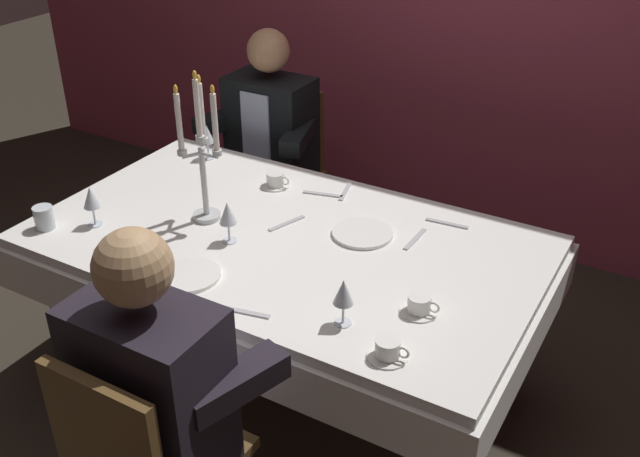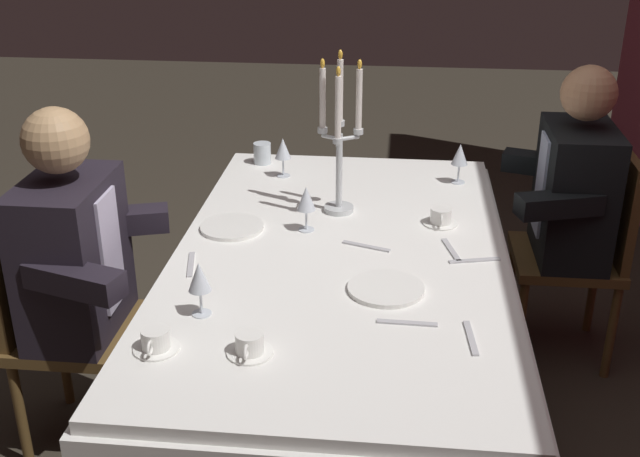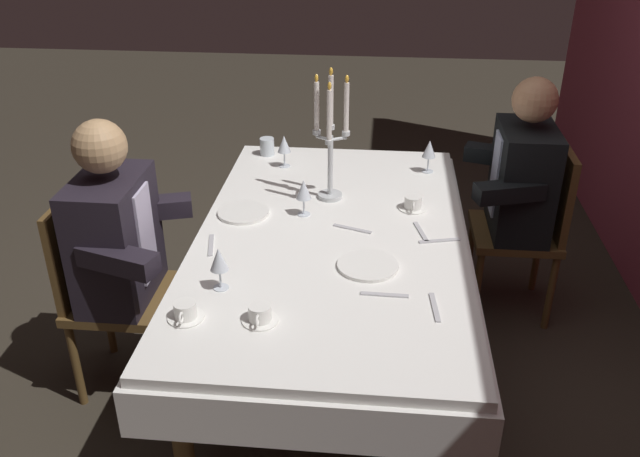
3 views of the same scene
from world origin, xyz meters
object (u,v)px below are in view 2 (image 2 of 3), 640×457
at_px(dining_table, 340,283).
at_px(dinner_plate_0, 232,227).
at_px(wine_glass_1, 199,279).
at_px(water_tumbler_0, 262,153).
at_px(wine_glass_0, 460,156).
at_px(coffee_cup_2, 250,345).
at_px(coffee_cup_0, 156,341).
at_px(seated_diner_0, 576,192).
at_px(coffee_cup_1, 441,217).
at_px(wine_glass_3, 306,200).
at_px(candelabra, 339,142).
at_px(seated_diner_1, 71,256).
at_px(dinner_plate_1, 386,288).
at_px(wine_glass_2, 283,149).

xyz_separation_m(dining_table, dinner_plate_0, (-0.14, -0.40, 0.13)).
bearing_deg(wine_glass_1, water_tumbler_0, -177.96).
distance_m(wine_glass_0, coffee_cup_2, 1.45).
distance_m(dinner_plate_0, wine_glass_1, 0.60).
bearing_deg(coffee_cup_0, seated_diner_0, 134.05).
distance_m(dining_table, coffee_cup_0, 0.79).
bearing_deg(coffee_cup_1, wine_glass_0, 168.79).
height_order(wine_glass_1, wine_glass_3, same).
height_order(dining_table, seated_diner_0, seated_diner_0).
distance_m(coffee_cup_0, coffee_cup_2, 0.25).
distance_m(wine_glass_0, coffee_cup_0, 1.58).
relative_size(dining_table, wine_glass_3, 11.83).
height_order(water_tumbler_0, coffee_cup_2, water_tumbler_0).
relative_size(candelabra, wine_glass_1, 3.66).
xyz_separation_m(water_tumbler_0, coffee_cup_1, (0.57, 0.75, -0.02)).
distance_m(wine_glass_1, water_tumbler_0, 1.28).
relative_size(dinner_plate_0, coffee_cup_2, 1.70).
distance_m(dining_table, wine_glass_3, 0.31).
height_order(coffee_cup_2, seated_diner_0, seated_diner_0).
bearing_deg(wine_glass_1, candelabra, 157.45).
height_order(wine_glass_3, coffee_cup_1, wine_glass_3).
bearing_deg(dining_table, coffee_cup_1, 127.61).
xyz_separation_m(candelabra, coffee_cup_1, (0.08, 0.37, -0.24)).
xyz_separation_m(candelabra, dinner_plate_0, (0.20, -0.36, -0.26)).
bearing_deg(dining_table, coffee_cup_2, -16.47).
bearing_deg(dinner_plate_0, water_tumbler_0, -179.18).
bearing_deg(coffee_cup_2, dinner_plate_0, -164.76).
height_order(wine_glass_0, seated_diner_0, seated_diner_0).
bearing_deg(wine_glass_3, dining_table, 39.60).
xyz_separation_m(wine_glass_1, seated_diner_1, (-0.33, -0.53, -0.12)).
xyz_separation_m(dinner_plate_1, wine_glass_0, (-0.93, 0.26, 0.11)).
bearing_deg(candelabra, seated_diner_1, -61.79).
bearing_deg(coffee_cup_2, wine_glass_1, -136.53).
height_order(dining_table, coffee_cup_0, coffee_cup_0).
distance_m(candelabra, wine_glass_1, 0.87).
bearing_deg(dinner_plate_0, coffee_cup_1, 99.19).
bearing_deg(wine_glass_3, seated_diner_1, -69.91).
height_order(wine_glass_0, coffee_cup_2, wine_glass_0).
height_order(wine_glass_0, wine_glass_1, same).
bearing_deg(coffee_cup_0, wine_glass_1, 158.40).
xyz_separation_m(wine_glass_0, wine_glass_2, (0.00, -0.72, 0.00)).
distance_m(dinner_plate_1, seated_diner_0, 1.15).
bearing_deg(coffee_cup_0, dinner_plate_1, 123.14).
distance_m(dinner_plate_1, water_tumbler_0, 1.22).
distance_m(candelabra, seated_diner_0, 1.01).
xyz_separation_m(dinner_plate_1, seated_diner_0, (-0.89, 0.73, -0.01)).
bearing_deg(coffee_cup_1, wine_glass_2, -123.82).
distance_m(candelabra, wine_glass_3, 0.26).
xyz_separation_m(dining_table, wine_glass_2, (-0.68, -0.29, 0.24)).
distance_m(wine_glass_0, wine_glass_2, 0.72).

